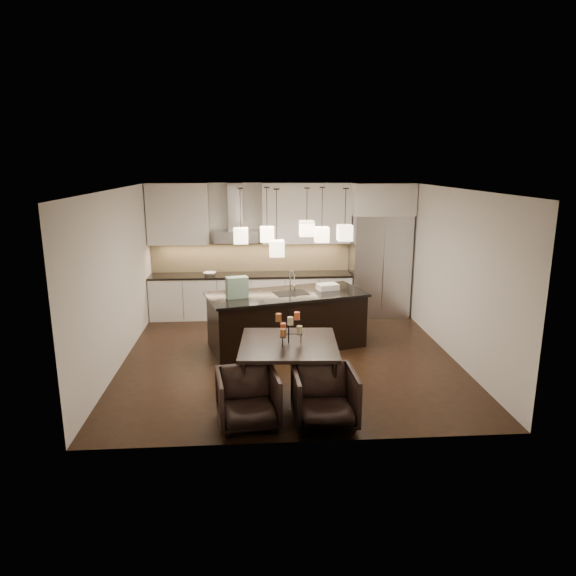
{
  "coord_description": "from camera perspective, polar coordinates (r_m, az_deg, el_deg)",
  "views": [
    {
      "loc": [
        -0.59,
        -8.16,
        3.2
      ],
      "look_at": [
        0.0,
        0.2,
        1.15
      ],
      "focal_mm": 32.0,
      "sensor_mm": 36.0,
      "label": 1
    }
  ],
  "objects": [
    {
      "name": "refrigerator",
      "position": [
        11.09,
        10.1,
        2.47
      ],
      "size": [
        1.2,
        0.72,
        2.15
      ],
      "primitive_type": "cube",
      "color": "#B7B7BA",
      "rests_on": "floor"
    },
    {
      "name": "countertop",
      "position": [
        10.84,
        -4.13,
        1.45
      ],
      "size": [
        4.21,
        0.66,
        0.04
      ],
      "primitive_type": "cube",
      "color": "black",
      "rests_on": "lower_cabinets"
    },
    {
      "name": "island_top",
      "position": [
        8.99,
        -0.16,
        -0.73
      ],
      "size": [
        2.94,
        1.82,
        0.04
      ],
      "primitive_type": "cube",
      "rotation": [
        0.0,
        0.0,
        0.27
      ],
      "color": "black",
      "rests_on": "island_body"
    },
    {
      "name": "upper_cab_left",
      "position": [
        10.89,
        -12.12,
        8.03
      ],
      "size": [
        1.25,
        0.35,
        1.25
      ],
      "primitive_type": "cube",
      "color": "silver",
      "rests_on": "wall_back"
    },
    {
      "name": "wall_front",
      "position": [
        5.72,
        2.08,
        -4.59
      ],
      "size": [
        5.5,
        0.02,
        2.8
      ],
      "primitive_type": "cube",
      "color": "silver",
      "rests_on": "ground"
    },
    {
      "name": "tote_bag",
      "position": [
        8.7,
        -5.69,
        0.08
      ],
      "size": [
        0.4,
        0.28,
        0.36
      ],
      "primitive_type": "cube",
      "rotation": [
        0.0,
        0.0,
        0.27
      ],
      "color": "#195A45",
      "rests_on": "island_top"
    },
    {
      "name": "faucet",
      "position": [
        9.07,
        0.25,
        0.85
      ],
      "size": [
        0.17,
        0.27,
        0.4
      ],
      "primitive_type": null,
      "rotation": [
        0.0,
        0.0,
        0.27
      ],
      "color": "silver",
      "rests_on": "island_top"
    },
    {
      "name": "backsplash",
      "position": [
        11.07,
        -4.16,
        3.48
      ],
      "size": [
        4.21,
        0.02,
        0.63
      ],
      "primitive_type": "cube",
      "color": "#CAB886",
      "rests_on": "countertop"
    },
    {
      "name": "wall_back",
      "position": [
        11.09,
        -0.93,
        4.39
      ],
      "size": [
        5.5,
        0.02,
        2.8
      ],
      "primitive_type": "cube",
      "color": "silver",
      "rests_on": "ground"
    },
    {
      "name": "armchair_right",
      "position": [
        6.54,
        4.09,
        -12.03
      ],
      "size": [
        0.79,
        0.82,
        0.72
      ],
      "primitive_type": "imported",
      "rotation": [
        0.0,
        0.0,
        0.03
      ],
      "color": "black",
      "rests_on": "floor"
    },
    {
      "name": "pendant_f",
      "position": [
        8.49,
        -1.25,
        4.42
      ],
      "size": [
        0.24,
        0.24,
        0.26
      ],
      "primitive_type": "cube",
      "color": "beige",
      "rests_on": "ceiling"
    },
    {
      "name": "candle_d",
      "position": [
        7.07,
        1.01,
        -3.11
      ],
      "size": [
        0.09,
        0.09,
        0.11
      ],
      "primitive_type": "cylinder",
      "rotation": [
        0.0,
        0.0,
        -0.06
      ],
      "color": "#DB5E33",
      "rests_on": "candelabra"
    },
    {
      "name": "food_container",
      "position": [
        9.27,
        4.42,
        0.14
      ],
      "size": [
        0.41,
        0.34,
        0.11
      ],
      "primitive_type": "cube",
      "rotation": [
        0.0,
        0.0,
        0.27
      ],
      "color": "silver",
      "rests_on": "island_top"
    },
    {
      "name": "hood_chimney",
      "position": [
        10.79,
        -5.87,
        8.99
      ],
      "size": [
        0.3,
        0.28,
        0.96
      ],
      "primitive_type": "cube",
      "color": "#B7B7BA",
      "rests_on": "hood_canopy"
    },
    {
      "name": "ceiling",
      "position": [
        8.19,
        0.1,
        11.01
      ],
      "size": [
        5.5,
        5.5,
        0.02
      ],
      "primitive_type": "cube",
      "color": "white",
      "rests_on": "wall_back"
    },
    {
      "name": "pendant_d",
      "position": [
        9.07,
        3.77,
        5.95
      ],
      "size": [
        0.24,
        0.24,
        0.26
      ],
      "primitive_type": "cube",
      "color": "beige",
      "rests_on": "ceiling"
    },
    {
      "name": "candle_f",
      "position": [
        6.84,
        0.26,
        -3.68
      ],
      "size": [
        0.09,
        0.09,
        0.11
      ],
      "primitive_type": "cylinder",
      "rotation": [
        0.0,
        0.0,
        -0.06
      ],
      "color": "beige",
      "rests_on": "candelabra"
    },
    {
      "name": "pendant_e",
      "position": [
        8.72,
        6.32,
        6.12
      ],
      "size": [
        0.24,
        0.24,
        0.26
      ],
      "primitive_type": "cube",
      "color": "beige",
      "rests_on": "ceiling"
    },
    {
      "name": "fridge_panel",
      "position": [
        10.9,
        10.41,
        9.7
      ],
      "size": [
        1.26,
        0.72,
        0.65
      ],
      "primitive_type": "cube",
      "color": "silver",
      "rests_on": "refrigerator"
    },
    {
      "name": "pendant_b",
      "position": [
        9.06,
        -2.34,
        5.99
      ],
      "size": [
        0.24,
        0.24,
        0.26
      ],
      "primitive_type": "cube",
      "color": "beige",
      "rests_on": "ceiling"
    },
    {
      "name": "lower_cabinets",
      "position": [
        10.95,
        -4.09,
        -0.9
      ],
      "size": [
        4.21,
        0.62,
        0.88
      ],
      "primitive_type": "cube",
      "color": "silver",
      "rests_on": "floor"
    },
    {
      "name": "floor",
      "position": [
        8.79,
        0.09,
        -7.68
      ],
      "size": [
        5.5,
        5.5,
        0.02
      ],
      "primitive_type": "cube",
      "color": "black",
      "rests_on": "ground"
    },
    {
      "name": "pendant_c",
      "position": [
        8.79,
        2.09,
        6.63
      ],
      "size": [
        0.24,
        0.24,
        0.26
      ],
      "primitive_type": "cube",
      "color": "beige",
      "rests_on": "ceiling"
    },
    {
      "name": "hood_canopy",
      "position": [
        10.75,
        -5.81,
        5.76
      ],
      "size": [
        0.9,
        0.52,
        0.24
      ],
      "primitive_type": "cube",
      "color": "#B7B7BA",
      "rests_on": "wall_back"
    },
    {
      "name": "candle_e",
      "position": [
        6.99,
        -1.06,
        -3.29
      ],
      "size": [
        0.09,
        0.09,
        0.11
      ],
      "primitive_type": "cylinder",
      "rotation": [
        0.0,
        0.0,
        -0.06
      ],
      "color": "#9F5328",
      "rests_on": "candelabra"
    },
    {
      "name": "pendant_a",
      "position": [
        8.75,
        -5.25,
        5.81
      ],
      "size": [
        0.24,
        0.24,
        0.26
      ],
      "primitive_type": "cube",
      "color": "beige",
      "rests_on": "ceiling"
    },
    {
      "name": "candle_b",
      "position": [
        7.15,
        -0.53,
        -4.34
      ],
      "size": [
        0.09,
        0.09,
        0.11
      ],
      "primitive_type": "cylinder",
      "rotation": [
        0.0,
        0.0,
        -0.06
      ],
      "color": "#DB5E33",
      "rests_on": "candelabra"
    },
    {
      "name": "armchair_left",
      "position": [
        6.54,
        -4.5,
        -12.14
      ],
      "size": [
        0.84,
        0.86,
        0.7
      ],
      "primitive_type": "imported",
      "rotation": [
        0.0,
        0.0,
        0.14
      ],
      "color": "black",
      "rests_on": "floor"
    },
    {
      "name": "island_body",
      "position": [
        9.13,
        -0.16,
        -3.69
      ],
      "size": [
        2.83,
        1.72,
        0.93
      ],
      "primitive_type": "cube",
      "rotation": [
        0.0,
        0.0,
        0.27
      ],
      "color": "black",
      "rests_on": "floor"
    },
    {
      "name": "upper_cab_right",
      "position": [
        10.84,
        2.06,
        8.3
      ],
      "size": [
        1.85,
        0.35,
        1.25
      ],
      "primitive_type": "cube",
      "color": "silver",
      "rests_on": "wall_back"
    },
    {
      "name": "candle_a",
      "position": [
        7.03,
        1.28,
        -4.66
      ],
      "size": [
        0.09,
        0.09,
        0.11
      ],
      "primitive_type": "cylinder",
      "rotation": [
        0.0,
        0.0,
        -0.06
      ],
      "color": "beige",
      "rests_on": "candelabra"
    },
    {
      "name": "fruit_bowl",
      "position": [
        10.82,
        -8.7,
        1.58
      ],
      "size": [
        0.3,
        0.3,
        0.06
      ],
      "primitive_type": "imported",
      "rotation": [
        0.0,
        0.0,
        -0.16
      ],
      "color": "silver",
      "rests_on": "countertop"
    },
    {
      "name": "wall_right",
      "position": [
        9.0,
        17.9,
        1.54
      ],
      "size": [
        0.02,
        5.5,
        2.8
      ],
      "primitive_type": "cube",
      "color": "silver",
      "rests_on": "ground"
    },
    {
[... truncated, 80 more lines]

